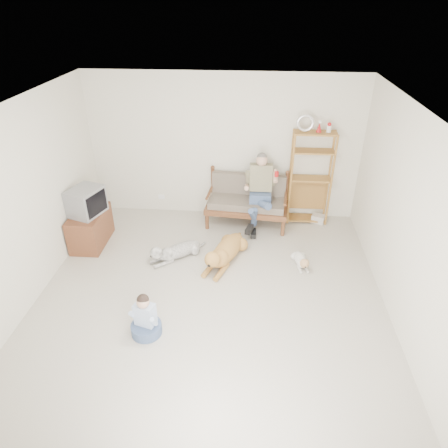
# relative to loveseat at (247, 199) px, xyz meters

# --- Properties ---
(floor) EXTENTS (5.50, 5.50, 0.00)m
(floor) POSITION_rel_loveseat_xyz_m (-0.46, -2.39, -0.49)
(floor) COLOR beige
(floor) RESTS_ON ground
(ceiling) EXTENTS (5.50, 5.50, 0.00)m
(ceiling) POSITION_rel_loveseat_xyz_m (-0.46, -2.39, 2.21)
(ceiling) COLOR white
(ceiling) RESTS_ON ground
(wall_back) EXTENTS (5.00, 0.00, 5.00)m
(wall_back) POSITION_rel_loveseat_xyz_m (-0.46, 0.36, 0.86)
(wall_back) COLOR beige
(wall_back) RESTS_ON ground
(wall_front) EXTENTS (5.00, 0.00, 5.00)m
(wall_front) POSITION_rel_loveseat_xyz_m (-0.46, -5.14, 0.86)
(wall_front) COLOR beige
(wall_front) RESTS_ON ground
(wall_left) EXTENTS (0.00, 5.50, 5.50)m
(wall_left) POSITION_rel_loveseat_xyz_m (-2.96, -2.39, 0.86)
(wall_left) COLOR beige
(wall_left) RESTS_ON ground
(wall_right) EXTENTS (0.00, 5.50, 5.50)m
(wall_right) POSITION_rel_loveseat_xyz_m (2.04, -2.39, 0.86)
(wall_right) COLOR beige
(wall_right) RESTS_ON ground
(loveseat) EXTENTS (1.56, 0.84, 0.95)m
(loveseat) POSITION_rel_loveseat_xyz_m (0.00, 0.00, 0.00)
(loveseat) COLOR brown
(loveseat) RESTS_ON ground
(man) EXTENTS (0.54, 0.77, 1.24)m
(man) POSITION_rel_loveseat_xyz_m (0.21, -0.22, 0.16)
(man) COLOR #43537B
(man) RESTS_ON loveseat
(etagere) EXTENTS (0.78, 0.34, 2.05)m
(etagere) POSITION_rel_loveseat_xyz_m (1.14, 0.16, 0.42)
(etagere) COLOR #A47733
(etagere) RESTS_ON ground
(book_stack) EXTENTS (0.28, 0.24, 0.15)m
(book_stack) POSITION_rel_loveseat_xyz_m (1.37, 0.10, -0.41)
(book_stack) COLOR silver
(book_stack) RESTS_ON ground
(tv_stand) EXTENTS (0.50, 0.90, 0.60)m
(tv_stand) POSITION_rel_loveseat_xyz_m (-2.69, -0.94, -0.19)
(tv_stand) COLOR brown
(tv_stand) RESTS_ON ground
(crt_tv) EXTENTS (0.59, 0.66, 0.46)m
(crt_tv) POSITION_rel_loveseat_xyz_m (-2.66, -0.96, 0.34)
(crt_tv) COLOR gray
(crt_tv) RESTS_ON tv_stand
(wall_outlet) EXTENTS (0.12, 0.02, 0.08)m
(wall_outlet) POSITION_rel_loveseat_xyz_m (-1.71, 0.35, -0.19)
(wall_outlet) COLOR white
(wall_outlet) RESTS_ON ground
(golden_retriever) EXTENTS (0.68, 1.39, 0.44)m
(golden_retriever) POSITION_rel_loveseat_xyz_m (-0.32, -1.32, -0.31)
(golden_retriever) COLOR #AD773C
(golden_retriever) RESTS_ON ground
(shaggy_dog) EXTENTS (0.88, 0.79, 0.33)m
(shaggy_dog) POSITION_rel_loveseat_xyz_m (-1.15, -1.29, -0.35)
(shaggy_dog) COLOR white
(shaggy_dog) RESTS_ON ground
(terrier) EXTENTS (0.25, 0.62, 0.23)m
(terrier) POSITION_rel_loveseat_xyz_m (0.93, -1.35, -0.39)
(terrier) COLOR silver
(terrier) RESTS_ON ground
(child) EXTENTS (0.40, 0.40, 0.63)m
(child) POSITION_rel_loveseat_xyz_m (-1.21, -2.98, -0.26)
(child) COLOR #43537B
(child) RESTS_ON ground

